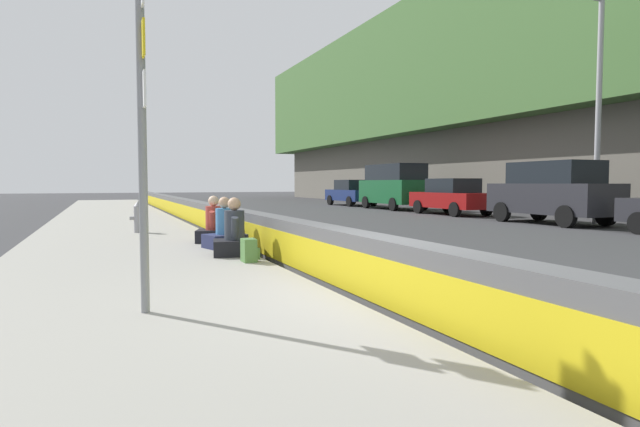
% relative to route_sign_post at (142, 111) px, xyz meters
% --- Properties ---
extents(ground_plane, '(160.00, 160.00, 0.00)m').
position_rel_route_sign_post_xyz_m(ground_plane, '(-0.29, -2.70, -2.23)').
color(ground_plane, '#353538').
rests_on(ground_plane, ground).
extents(sidewalk_strip, '(80.00, 4.40, 0.14)m').
position_rel_route_sign_post_xyz_m(sidewalk_strip, '(-0.29, -0.05, -2.16)').
color(sidewalk_strip, gray).
rests_on(sidewalk_strip, ground_plane).
extents(jersey_barrier, '(76.00, 0.45, 0.85)m').
position_rel_route_sign_post_xyz_m(jersey_barrier, '(-0.29, -2.70, -1.81)').
color(jersey_barrier, '#545456').
rests_on(jersey_barrier, ground_plane).
extents(route_sign_post, '(0.44, 0.09, 3.60)m').
position_rel_route_sign_post_xyz_m(route_sign_post, '(0.00, 0.00, 0.00)').
color(route_sign_post, gray).
rests_on(route_sign_post, sidewalk_strip).
extents(fire_hydrant, '(0.26, 0.46, 0.88)m').
position_rel_route_sign_post_xyz_m(fire_hydrant, '(9.41, -0.51, -1.65)').
color(fire_hydrant, gray).
rests_on(fire_hydrant, sidewalk_strip).
extents(seated_person_foreground, '(0.80, 0.89, 1.09)m').
position_rel_route_sign_post_xyz_m(seated_person_foreground, '(3.92, -1.88, -1.75)').
color(seated_person_foreground, black).
rests_on(seated_person_foreground, sidewalk_strip).
extents(seated_person_middle, '(0.82, 0.90, 1.07)m').
position_rel_route_sign_post_xyz_m(seated_person_middle, '(5.12, -1.95, -1.76)').
color(seated_person_middle, '#23284C').
rests_on(seated_person_middle, sidewalk_strip).
extents(seated_person_rear, '(0.86, 0.93, 1.07)m').
position_rel_route_sign_post_xyz_m(seated_person_rear, '(6.25, -1.95, -1.76)').
color(seated_person_rear, black).
rests_on(seated_person_rear, sidewalk_strip).
extents(backpack, '(0.32, 0.28, 0.40)m').
position_rel_route_sign_post_xyz_m(backpack, '(3.02, -1.92, -1.90)').
color(backpack, '#4C7A3D').
rests_on(backpack, sidewalk_strip).
extents(street_lamp, '(0.44, 3.20, 8.19)m').
position_rel_route_sign_post_xyz_m(street_lamp, '(8.06, -15.80, 2.75)').
color(street_lamp, '#9E9EA3').
rests_on(street_lamp, ground_plane).
extents(parked_car_third, '(4.83, 2.12, 2.28)m').
position_rel_route_sign_post_xyz_m(parked_car_third, '(8.69, -14.83, -1.05)').
color(parked_car_third, '#28282D').
rests_on(parked_car_third, ground_plane).
extents(parked_car_fourth, '(4.50, 1.95, 1.71)m').
position_rel_route_sign_post_xyz_m(parked_car_fourth, '(14.69, -14.85, -1.37)').
color(parked_car_fourth, maroon).
rests_on(parked_car_fourth, ground_plane).
extents(parked_car_midline, '(5.14, 2.18, 2.56)m').
position_rel_route_sign_post_xyz_m(parked_car_midline, '(20.17, -14.98, -0.88)').
color(parked_car_midline, '#145128').
rests_on(parked_car_midline, ground_plane).
extents(parked_car_far, '(4.55, 2.04, 1.71)m').
position_rel_route_sign_post_xyz_m(parked_car_far, '(25.64, -14.96, -1.37)').
color(parked_car_far, navy).
rests_on(parked_car_far, ground_plane).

